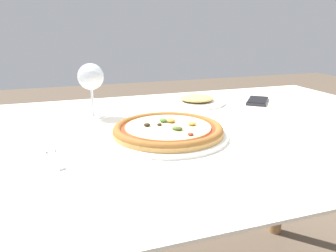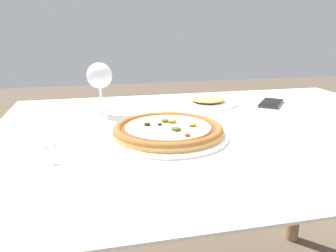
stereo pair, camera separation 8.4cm
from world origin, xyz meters
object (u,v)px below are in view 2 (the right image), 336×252
(dining_table, at_px, (222,154))
(cell_phone, at_px, (271,103))
(side_plate, at_px, (208,101))
(pizza_plate, at_px, (168,131))
(wine_glass_far_left, at_px, (100,77))
(fork, at_px, (52,150))

(dining_table, xyz_separation_m, cell_phone, (0.27, 0.21, 0.09))
(dining_table, xyz_separation_m, side_plate, (0.04, 0.27, 0.10))
(pizza_plate, bearing_deg, side_plate, 55.76)
(pizza_plate, height_order, cell_phone, pizza_plate)
(pizza_plate, relative_size, wine_glass_far_left, 1.85)
(dining_table, bearing_deg, side_plate, 80.67)
(pizza_plate, xyz_separation_m, cell_phone, (0.45, 0.27, -0.01))
(fork, bearing_deg, cell_phone, 23.06)
(wine_glass_far_left, bearing_deg, cell_phone, 0.82)
(dining_table, height_order, cell_phone, cell_phone)
(dining_table, height_order, wine_glass_far_left, wine_glass_far_left)
(dining_table, height_order, fork, fork)
(pizza_plate, distance_m, cell_phone, 0.53)
(fork, relative_size, wine_glass_far_left, 1.00)
(pizza_plate, relative_size, fork, 1.85)
(wine_glass_far_left, distance_m, side_plate, 0.41)
(dining_table, relative_size, wine_glass_far_left, 7.71)
(wine_glass_far_left, distance_m, cell_phone, 0.62)
(pizza_plate, distance_m, fork, 0.29)
(cell_phone, bearing_deg, pizza_plate, -148.72)
(cell_phone, relative_size, side_plate, 0.74)
(dining_table, xyz_separation_m, pizza_plate, (-0.18, -0.06, 0.10))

